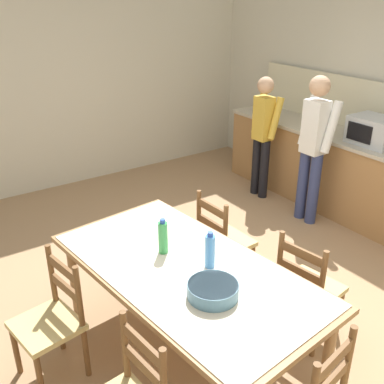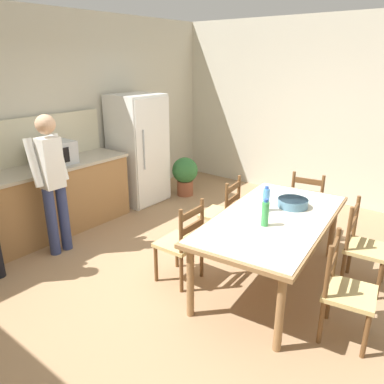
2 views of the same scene
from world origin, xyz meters
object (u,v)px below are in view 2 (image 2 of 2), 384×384
at_px(microwave, 54,153).
at_px(serving_bowl, 293,202).
at_px(chair_side_near_right, 363,247).
at_px(bottle_near_centre, 265,213).
at_px(bottle_off_centre, 266,199).
at_px(potted_plant, 185,174).
at_px(chair_side_far_right, 222,214).
at_px(chair_side_near_left, 345,291).
at_px(chair_side_far_left, 182,243).
at_px(refrigerator, 138,149).
at_px(person_at_counter, 52,178).
at_px(dining_table, 273,223).
at_px(chair_head_end, 307,205).

relative_size(microwave, serving_bowl, 1.56).
bearing_deg(chair_side_near_right, bottle_near_centre, 131.51).
distance_m(bottle_off_centre, potted_plant, 2.75).
xyz_separation_m(chair_side_far_right, chair_side_near_right, (0.18, -1.61, 0.00)).
height_order(bottle_off_centre, chair_side_near_left, bottle_off_centre).
bearing_deg(serving_bowl, chair_side_far_right, 89.81).
distance_m(bottle_off_centre, chair_side_far_right, 0.89).
distance_m(microwave, chair_side_far_left, 2.21).
bearing_deg(refrigerator, chair_side_far_left, -124.24).
xyz_separation_m(serving_bowl, person_at_counter, (-1.34, 2.39, 0.13)).
height_order(dining_table, bottle_off_centre, bottle_off_centre).
relative_size(refrigerator, person_at_counter, 1.03).
bearing_deg(dining_table, microwave, 101.97).
height_order(microwave, chair_side_near_left, microwave).
distance_m(bottle_off_centre, chair_side_near_left, 1.18).
relative_size(dining_table, bottle_near_centre, 7.86).
relative_size(bottle_off_centre, person_at_counter, 0.16).
relative_size(microwave, bottle_off_centre, 1.85).
bearing_deg(bottle_off_centre, potted_plant, 57.47).
distance_m(refrigerator, dining_table, 2.99).
bearing_deg(dining_table, bottle_near_centre, -173.62).
height_order(refrigerator, chair_side_near_right, refrigerator).
bearing_deg(serving_bowl, bottle_near_centre, 179.06).
bearing_deg(chair_side_far_left, microwave, -90.65).
bearing_deg(serving_bowl, bottle_off_centre, 146.95).
xyz_separation_m(microwave, chair_side_far_left, (0.06, -2.11, -0.65)).
distance_m(serving_bowl, chair_side_far_right, 0.97).
xyz_separation_m(dining_table, chair_side_near_right, (0.54, -0.76, -0.25)).
bearing_deg(serving_bowl, chair_head_end, 10.91).
height_order(serving_bowl, chair_side_near_right, chair_side_near_right).
distance_m(chair_side_far_right, person_at_counter, 2.07).
bearing_deg(potted_plant, refrigerator, 146.97).
relative_size(bottle_off_centre, chair_side_near_left, 0.30).
distance_m(microwave, chair_side_near_left, 3.79).
height_order(chair_head_end, chair_side_far_left, same).
height_order(bottle_off_centre, person_at_counter, person_at_counter).
xyz_separation_m(bottle_off_centre, chair_head_end, (1.21, 0.00, -0.44)).
xyz_separation_m(bottle_near_centre, chair_side_far_left, (-0.29, 0.78, -0.44)).
xyz_separation_m(serving_bowl, chair_side_far_left, (-0.90, 0.79, -0.37)).
bearing_deg(chair_head_end, microwave, 24.46).
relative_size(microwave, person_at_counter, 0.30).
distance_m(bottle_near_centre, chair_side_near_left, 0.95).
bearing_deg(potted_plant, dining_table, -122.47).
xyz_separation_m(bottle_off_centre, serving_bowl, (0.27, -0.18, -0.07)).
bearing_deg(chair_side_near_left, microwave, 84.25).
bearing_deg(refrigerator, chair_side_near_left, -108.55).
distance_m(chair_head_end, potted_plant, 2.29).
xyz_separation_m(bottle_near_centre, chair_head_end, (1.54, 0.17, -0.44)).
xyz_separation_m(chair_side_near_left, potted_plant, (1.90, 3.27, -0.06)).
distance_m(serving_bowl, chair_side_far_left, 1.26).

